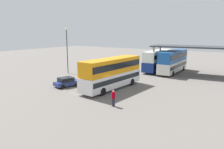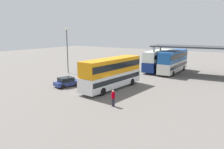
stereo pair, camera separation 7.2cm
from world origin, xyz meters
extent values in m
plane|color=#67625D|center=(0.00, 0.00, 0.00)|extent=(140.00, 140.00, 0.00)
cube|color=silver|center=(0.13, 2.01, 1.28)|extent=(3.29, 10.96, 1.87)
cube|color=orange|center=(0.13, 2.01, 3.23)|extent=(3.20, 10.73, 2.02)
cube|color=black|center=(0.13, 2.01, 1.51)|extent=(3.29, 10.53, 0.64)
cube|color=black|center=(0.13, 2.01, 3.33)|extent=(3.29, 10.53, 0.81)
cube|color=black|center=(0.53, 7.34, 1.56)|extent=(2.11, 0.26, 1.12)
cube|color=orange|center=(0.53, 7.34, 2.46)|extent=(1.74, 0.21, 0.36)
cylinder|color=black|center=(-0.74, 5.44, 0.50)|extent=(0.35, 1.02, 1.00)
cylinder|color=black|center=(1.50, 5.27, 0.50)|extent=(0.35, 1.02, 1.00)
cylinder|color=black|center=(-1.24, -1.24, 0.50)|extent=(0.35, 1.02, 1.00)
cylinder|color=black|center=(0.99, -1.41, 0.50)|extent=(0.35, 1.02, 1.00)
cube|color=navy|center=(-5.98, -0.57, 0.49)|extent=(2.65, 3.94, 0.55)
cube|color=black|center=(-6.03, -0.74, 1.06)|extent=(2.07, 2.34, 0.58)
cylinder|color=black|center=(-6.43, 0.72, 0.30)|extent=(0.36, 0.63, 0.60)
cylinder|color=black|center=(-4.92, 0.29, 0.30)|extent=(0.36, 0.63, 0.60)
cylinder|color=black|center=(-7.04, -1.43, 0.30)|extent=(0.36, 0.63, 0.60)
cylinder|color=black|center=(-5.53, -1.86, 0.30)|extent=(0.36, 0.63, 0.60)
cube|color=navy|center=(0.00, 19.18, 1.25)|extent=(2.71, 11.08, 1.80)
cube|color=white|center=(0.00, 19.18, 3.13)|extent=(2.64, 10.85, 1.95)
cube|color=black|center=(0.00, 19.18, 1.47)|extent=(2.74, 10.64, 0.61)
cube|color=black|center=(0.00, 19.18, 3.23)|extent=(2.74, 10.64, 0.78)
cube|color=black|center=(-0.15, 24.63, 1.52)|extent=(2.05, 0.16, 1.08)
cube|color=orange|center=(-0.15, 24.63, 2.39)|extent=(1.69, 0.13, 0.36)
cylinder|color=black|center=(-1.18, 22.56, 0.50)|extent=(0.31, 1.01, 1.00)
cylinder|color=black|center=(0.99, 22.62, 0.50)|extent=(0.31, 1.01, 1.00)
cylinder|color=black|center=(-0.99, 15.73, 0.50)|extent=(0.31, 1.01, 1.00)
cylinder|color=black|center=(1.18, 15.79, 0.50)|extent=(0.31, 1.01, 1.00)
cube|color=silver|center=(3.33, 18.60, 1.29)|extent=(2.45, 10.98, 1.87)
cube|color=#1C56A6|center=(3.33, 18.60, 3.24)|extent=(2.37, 10.76, 2.03)
cube|color=black|center=(3.33, 18.60, 1.51)|extent=(2.48, 10.54, 0.64)
cube|color=black|center=(3.33, 18.60, 3.34)|extent=(2.48, 10.54, 0.81)
cube|color=black|center=(3.31, 24.03, 1.57)|extent=(2.05, 0.11, 1.12)
cube|color=orange|center=(3.31, 24.03, 2.47)|extent=(1.69, 0.09, 0.36)
cylinder|color=black|center=(2.24, 21.99, 0.50)|extent=(0.28, 1.00, 1.00)
cylinder|color=black|center=(4.40, 22.00, 0.50)|extent=(0.28, 1.00, 1.00)
cylinder|color=black|center=(2.26, 15.19, 0.50)|extent=(0.28, 1.00, 1.00)
cylinder|color=black|center=(4.43, 15.20, 0.50)|extent=(0.28, 1.00, 1.00)
cube|color=#33353A|center=(9.00, 18.52, 5.16)|extent=(19.11, 7.44, 0.25)
cylinder|color=#9E9B93|center=(0.10, 19.93, 2.52)|extent=(0.36, 0.36, 5.03)
cylinder|color=#9E9B93|center=(0.52, 15.45, 2.52)|extent=(0.36, 0.36, 5.03)
cylinder|color=#33353A|center=(-13.32, 6.95, 4.09)|extent=(0.16, 0.16, 8.17)
sphere|color=beige|center=(-13.32, 6.95, 8.32)|extent=(0.44, 0.44, 0.44)
cylinder|color=#262633|center=(4.26, -3.96, 0.43)|extent=(0.32, 0.32, 0.87)
cylinder|color=#AD0013|center=(4.26, -3.96, 1.21)|extent=(0.38, 0.38, 0.69)
sphere|color=tan|center=(4.26, -3.96, 1.67)|extent=(0.24, 0.24, 0.24)
camera|label=1|loc=(16.09, -22.10, 7.76)|focal=34.27mm
camera|label=2|loc=(16.15, -22.06, 7.76)|focal=34.27mm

